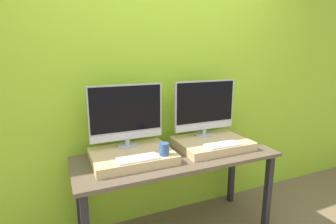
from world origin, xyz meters
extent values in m
cube|color=#9ED12D|center=(0.00, 0.70, 1.30)|extent=(8.00, 0.04, 2.60)
cube|color=brown|center=(0.00, 0.32, 0.73)|extent=(1.66, 0.63, 0.03)
cube|color=#232328|center=(0.77, 0.06, 0.36)|extent=(0.05, 0.05, 0.72)
cube|color=#232328|center=(-0.77, 0.57, 0.36)|extent=(0.05, 0.05, 0.72)
cube|color=#232328|center=(0.77, 0.57, 0.36)|extent=(0.05, 0.05, 0.72)
cube|color=#D6B77F|center=(-0.36, 0.36, 0.78)|extent=(0.62, 0.47, 0.07)
cylinder|color=#B2B2B7|center=(-0.36, 0.50, 0.82)|extent=(0.17, 0.17, 0.01)
cylinder|color=#B2B2B7|center=(-0.36, 0.50, 0.85)|extent=(0.04, 0.04, 0.05)
cube|color=#B2B2B7|center=(-0.36, 0.50, 1.10)|extent=(0.60, 0.02, 0.45)
cube|color=black|center=(-0.36, 0.48, 1.13)|extent=(0.57, 0.00, 0.36)
cube|color=silver|center=(-0.36, 0.48, 0.91)|extent=(0.59, 0.00, 0.06)
cube|color=silver|center=(-0.36, 0.20, 0.82)|extent=(0.30, 0.13, 0.01)
cube|color=silver|center=(-0.36, 0.20, 0.83)|extent=(0.29, 0.12, 0.00)
cylinder|color=#335693|center=(-0.16, 0.20, 0.86)|extent=(0.07, 0.07, 0.09)
cube|color=#D6B77F|center=(0.36, 0.36, 0.78)|extent=(0.62, 0.47, 0.07)
cylinder|color=#B2B2B7|center=(0.36, 0.50, 0.82)|extent=(0.17, 0.17, 0.01)
cylinder|color=#B2B2B7|center=(0.36, 0.50, 0.85)|extent=(0.04, 0.04, 0.05)
cube|color=#B2B2B7|center=(0.36, 0.50, 1.10)|extent=(0.60, 0.02, 0.45)
cube|color=black|center=(0.36, 0.48, 1.13)|extent=(0.57, 0.00, 0.36)
cube|color=silver|center=(0.36, 0.48, 0.91)|extent=(0.59, 0.00, 0.06)
cube|color=silver|center=(0.36, 0.20, 0.82)|extent=(0.30, 0.13, 0.01)
cube|color=silver|center=(0.36, 0.20, 0.83)|extent=(0.29, 0.12, 0.00)
camera|label=1|loc=(-0.87, -1.51, 1.56)|focal=28.00mm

